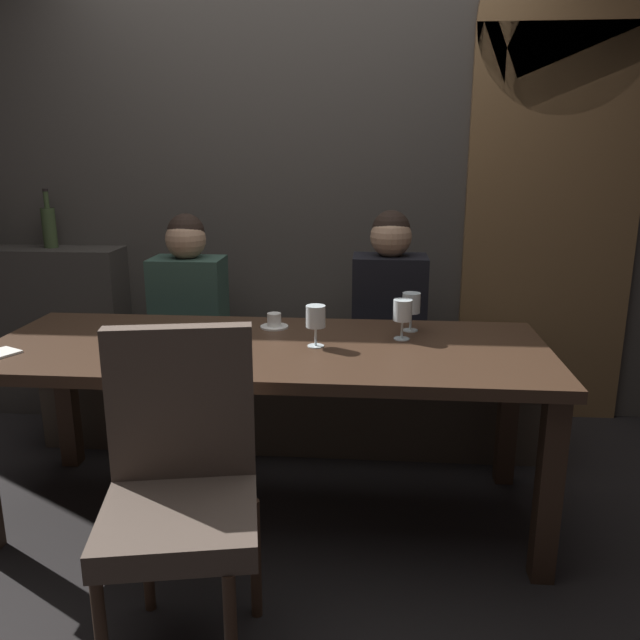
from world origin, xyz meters
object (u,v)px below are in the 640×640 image
diner_redhead (189,291)px  dessert_plate (169,344)px  wine_bottle_pale_label (49,226)px  fork_on_table (129,348)px  dining_table (267,365)px  espresso_cup (274,322)px  chair_near_side (181,474)px  diner_bearded (389,292)px  banquette_bench (291,399)px  wine_glass_center_back (403,311)px  wine_glass_end_right (316,318)px  wine_glass_near_left (411,304)px

diner_redhead → dessert_plate: bearing=-79.7°
wine_bottle_pale_label → fork_on_table: (0.88, -1.16, -0.33)m
dining_table → espresso_cup: size_ratio=18.33×
espresso_cup → dessert_plate: bearing=-139.6°
chair_near_side → diner_redhead: bearing=104.7°
fork_on_table → diner_bearded: bearing=31.3°
banquette_bench → dessert_plate: size_ratio=13.16×
wine_bottle_pale_label → wine_glass_center_back: 2.16m
banquette_bench → diner_redhead: bearing=179.4°
diner_bearded → chair_near_side: bearing=-114.0°
diner_bearded → banquette_bench: bearing=-179.4°
diner_redhead → dining_table: bearing=-53.8°
wine_bottle_pale_label → dessert_plate: wine_bottle_pale_label is taller
diner_bearded → espresso_cup: size_ratio=6.29×
banquette_bench → wine_glass_end_right: bearing=-74.7°
banquette_bench → fork_on_table: 1.09m
dining_table → espresso_cup: 0.27m
diner_bearded → dessert_plate: bearing=-138.4°
dining_table → wine_bottle_pale_label: size_ratio=6.75×
wine_bottle_pale_label → espresso_cup: wine_bottle_pale_label is taller
chair_near_side → espresso_cup: 1.00m
banquette_bench → wine_bottle_pale_label: size_ratio=7.67×
dining_table → diner_bearded: diner_bearded is taller
espresso_cup → dessert_plate: 0.48m
diner_redhead → espresso_cup: (0.51, -0.46, -0.03)m
chair_near_side → wine_glass_center_back: size_ratio=5.98×
fork_on_table → diner_redhead: bearing=82.5°
wine_glass_near_left → dessert_plate: wine_glass_near_left is taller
diner_redhead → wine_glass_near_left: (1.09, -0.46, 0.06)m
diner_bearded → diner_redhead: bearing=180.0°
diner_redhead → diner_bearded: bearing=-0.0°
wine_glass_near_left → dessert_plate: (-0.95, -0.31, -0.10)m
chair_near_side → dessert_plate: (-0.23, 0.66, 0.20)m
wine_glass_center_back → espresso_cup: (-0.54, 0.13, -0.09)m
wine_glass_center_back → espresso_cup: 0.56m
wine_bottle_pale_label → wine_glass_near_left: (1.97, -0.81, -0.21)m
diner_bearded → espresso_cup: bearing=-137.6°
diner_bearded → wine_glass_end_right: size_ratio=4.60×
espresso_cup → wine_glass_center_back: bearing=-13.4°
dining_table → banquette_bench: bearing=90.0°
wine_glass_center_back → banquette_bench: bearing=132.4°
chair_near_side → wine_glass_near_left: (0.72, 0.97, 0.30)m
chair_near_side → dining_table: bearing=78.9°
wine_glass_end_right → wine_glass_near_left: 0.46m
wine_bottle_pale_label → wine_glass_end_right: 1.93m
wine_glass_near_left → fork_on_table: wine_glass_near_left is taller
wine_glass_center_back → fork_on_table: size_ratio=0.96×
wine_glass_end_right → diner_bearded: bearing=67.3°
diner_bearded → wine_glass_end_right: 0.78m
wine_glass_end_right → espresso_cup: 0.34m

